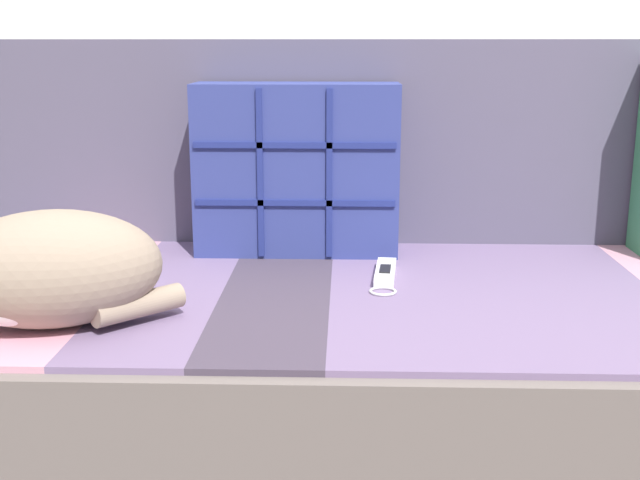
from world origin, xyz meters
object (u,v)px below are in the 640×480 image
Objects in this scene: throw_pillow_quilted at (297,169)px; game_remote_far at (385,274)px; sleeping_cat at (38,273)px; couch at (432,390)px.

game_remote_far is at bearing -47.94° from throw_pillow_quilted.
game_remote_far is at bearing 27.25° from sleeping_cat.
game_remote_far is (-0.09, 0.03, 0.22)m from couch.
throw_pillow_quilted is 0.61m from sleeping_cat.
throw_pillow_quilted is at bearing 52.31° from sleeping_cat.
game_remote_far reaches higher than couch.
sleeping_cat is (-0.64, -0.25, 0.30)m from couch.
sleeping_cat is 0.62m from game_remote_far.
couch is 10.11× the size of game_remote_far.
sleeping_cat is (-0.37, -0.48, -0.09)m from throw_pillow_quilted.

